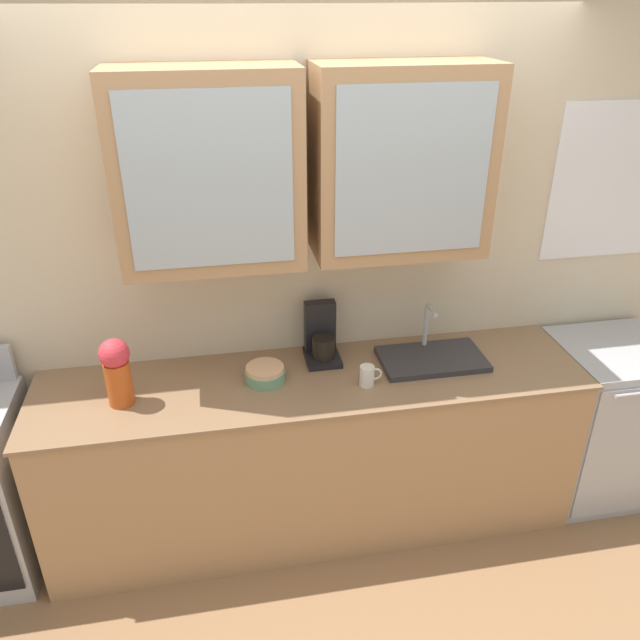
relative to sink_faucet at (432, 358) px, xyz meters
The scene contains 9 objects.
ground_plane 1.10m from the sink_faucet, behind, with size 10.00×10.00×0.00m, color #936B47.
back_wall_unit 0.82m from the sink_faucet, 157.11° to the left, with size 4.74×0.45×2.52m.
counter 0.77m from the sink_faucet, behind, with size 2.64×0.63×0.90m.
sink_faucet is the anchor object (origin of this frame).
bowl_stack 0.84m from the sink_faucet, behind, with size 0.19×0.19×0.08m.
vase 1.50m from the sink_faucet, behind, with size 0.13×0.13×0.32m.
cup_near_sink 0.40m from the sink_faucet, 158.13° to the right, with size 0.11×0.07×0.10m.
dishwasher 1.12m from the sink_faucet, ahead, with size 0.60×0.62×0.90m.
coffee_maker 0.56m from the sink_faucet, 165.43° to the left, with size 0.17×0.20×0.29m.
Camera 1 is at (-0.43, -2.49, 2.55)m, focal length 35.42 mm.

